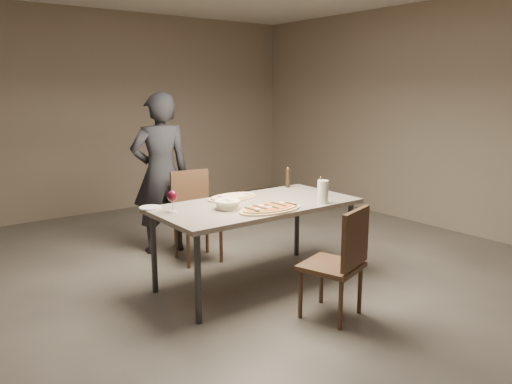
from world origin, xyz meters
TOP-DOWN VIEW (x-y plane):
  - room at (0.00, 0.00)m, footprint 7.00×7.00m
  - dining_table at (0.00, 0.00)m, footprint 1.80×0.90m
  - zucchini_pizza at (-0.06, -0.28)m, footprint 0.59×0.33m
  - ham_pizza at (-0.06, 0.27)m, footprint 0.50×0.28m
  - bread_basket at (-0.32, -0.03)m, footprint 0.22×0.22m
  - oil_dish at (-0.15, 0.23)m, footprint 0.14×0.14m
  - pepper_mill_left at (0.65, -0.14)m, footprint 0.05×0.05m
  - pepper_mill_right at (0.69, 0.38)m, footprint 0.05×0.05m
  - carafe at (0.47, -0.35)m, footprint 0.10×0.10m
  - wine_glass at (-0.74, 0.15)m, footprint 0.08×0.08m
  - side_plate at (-0.83, 0.38)m, footprint 0.19×0.19m
  - chair_near at (0.09, -0.95)m, footprint 0.52×0.52m
  - chair_far at (-0.08, 0.95)m, footprint 0.49×0.49m
  - diner at (-0.24, 1.36)m, footprint 0.69×0.53m

SIDE VIEW (x-z plane):
  - chair_near at x=0.09m, z-range 0.05..0.93m
  - chair_far at x=-0.08m, z-range 0.06..0.97m
  - dining_table at x=0.00m, z-range 0.32..1.07m
  - side_plate at x=-0.83m, z-range 0.75..0.76m
  - oil_dish at x=-0.15m, z-range 0.75..0.77m
  - ham_pizza at x=-0.06m, z-range 0.75..0.78m
  - zucchini_pizza at x=-0.06m, z-range 0.74..0.79m
  - bread_basket at x=-0.32m, z-range 0.76..0.84m
  - pepper_mill_left at x=0.65m, z-range 0.74..0.93m
  - pepper_mill_right at x=0.69m, z-range 0.74..0.95m
  - carafe at x=0.47m, z-range 0.75..0.95m
  - diner at x=-0.24m, z-range 0.00..1.71m
  - wine_glass at x=-0.74m, z-range 0.79..0.97m
  - room at x=0.00m, z-range -2.10..4.90m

